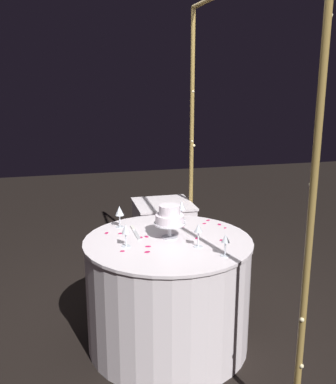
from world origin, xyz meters
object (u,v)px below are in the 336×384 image
wine_glass_1 (119,212)px  wine_glass_3 (182,206)px  decorative_arch (235,125)px  main_table (168,293)px  wine_glass_4 (126,230)px  wine_glass_0 (198,230)px  side_table (163,244)px  cake_knife (135,232)px  tiered_cake (170,217)px  wine_glass_2 (225,240)px

wine_glass_1 → wine_glass_3: wine_glass_1 is taller
decorative_arch → main_table: decorative_arch is taller
decorative_arch → main_table: size_ratio=2.11×
wine_glass_1 → wine_glass_4: bearing=-2.1°
wine_glass_0 → wine_glass_3: 0.58m
side_table → wine_glass_0: 1.25m
side_table → wine_glass_3: (0.56, 0.01, 0.51)m
decorative_arch → side_table: bearing=-164.7°
cake_knife → side_table: bearing=153.2°
wine_glass_1 → decorative_arch: bearing=65.1°
tiered_cake → wine_glass_1: 0.43m
wine_glass_3 → cake_knife: wine_glass_3 is taller
wine_glass_2 → wine_glass_1: bearing=-141.4°
cake_knife → wine_glass_0: bearing=43.1°
wine_glass_3 → wine_glass_0: bearing=-4.5°
side_table → wine_glass_0: (1.14, -0.03, 0.52)m
side_table → wine_glass_0: bearing=-1.6°
main_table → wine_glass_0: size_ratio=7.37×
wine_glass_0 → wine_glass_3: wine_glass_0 is taller
decorative_arch → side_table: decorative_arch is taller
side_table → wine_glass_4: size_ratio=4.98×
wine_glass_2 → wine_glass_4: (-0.30, -0.57, 0.01)m
wine_glass_3 → wine_glass_4: 0.68m
main_table → cake_knife: bearing=-136.9°
wine_glass_2 → wine_glass_4: size_ratio=0.91×
side_table → wine_glass_1: bearing=-37.3°
main_table → wine_glass_4: (0.05, -0.30, 0.51)m
wine_glass_4 → cake_knife: bearing=158.3°
main_table → wine_glass_0: 0.56m
wine_glass_1 → cake_knife: size_ratio=0.55×
wine_glass_1 → wine_glass_0: bearing=40.6°
side_table → cake_knife: 0.95m
side_table → tiered_cake: 1.09m
wine_glass_3 → wine_glass_4: wine_glass_4 is taller
wine_glass_4 → cake_knife: (-0.26, 0.10, -0.11)m
main_table → wine_glass_2: 0.67m
main_table → wine_glass_3: size_ratio=7.68×
side_table → cake_knife: bearing=-26.8°
main_table → wine_glass_4: 0.59m
wine_glass_0 → wine_glass_3: size_ratio=1.04×
main_table → tiered_cake: bearing=152.3°
wine_glass_3 → cake_knife: (0.20, -0.40, -0.10)m
decorative_arch → main_table: bearing=-89.9°
wine_glass_2 → wine_glass_3: 0.76m
tiered_cake → wine_glass_4: size_ratio=1.49×
side_table → decorative_arch: bearing=15.3°
wine_glass_1 → wine_glass_3: 0.49m
side_table → wine_glass_4: bearing=-25.6°
wine_glass_0 → cake_knife: size_ratio=0.53×
decorative_arch → tiered_cake: bearing=-95.3°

